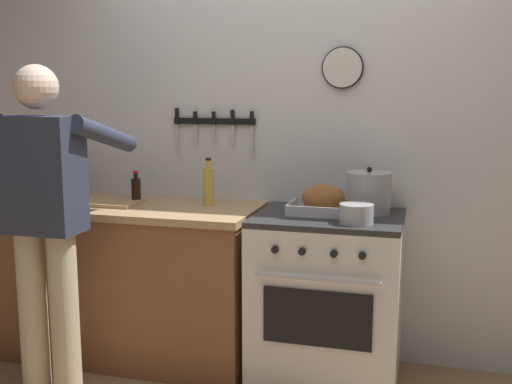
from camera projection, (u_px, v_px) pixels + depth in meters
The scene contains 11 objects.
wall_back at pixel (302, 133), 3.50m from camera, with size 6.00×0.13×2.60m.
counter_block at pixel (89, 275), 3.62m from camera, with size 2.03×0.65×0.90m.
stove at pixel (327, 298), 3.24m from camera, with size 0.76×0.67×0.90m.
person_cook at pixel (46, 212), 2.97m from camera, with size 0.51×0.63×1.66m.
roasting_pan at pixel (324, 202), 3.13m from camera, with size 0.35×0.26×0.17m.
stock_pot at pixel (369, 192), 3.21m from camera, with size 0.24×0.24×0.24m.
saucepan at pixel (356, 214), 2.95m from camera, with size 0.17×0.17×0.10m.
cutting_board at pixel (108, 203), 3.47m from camera, with size 0.36×0.24×0.02m, color tan.
bottle_wine_red at pixel (74, 175), 3.72m from camera, with size 0.08×0.08×0.31m.
bottle_cooking_oil at pixel (209, 185), 3.43m from camera, with size 0.06×0.06×0.27m.
bottle_soy_sauce at pixel (136, 190), 3.51m from camera, with size 0.05×0.05×0.19m.
Camera 1 is at (0.70, -2.10, 1.53)m, focal length 42.73 mm.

